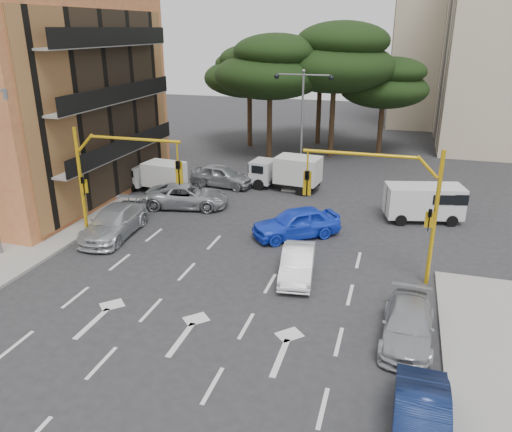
{
  "coord_description": "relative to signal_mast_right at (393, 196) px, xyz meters",
  "views": [
    {
      "loc": [
        6.96,
        -18.89,
        10.56
      ],
      "look_at": [
        0.21,
        3.84,
        1.6
      ],
      "focal_mm": 35.0,
      "sensor_mm": 36.0,
      "label": 1
    }
  ],
  "objects": [
    {
      "name": "car_blue_compact",
      "position": [
        -4.85,
        3.5,
        -3.08
      ],
      "size": [
        4.95,
        4.36,
        1.62
      ],
      "primitive_type": "imported",
      "rotation": [
        0.0,
        0.0,
        -0.93
      ],
      "color": "blue",
      "rests_on": "ground"
    },
    {
      "name": "car_silver_parked",
      "position": [
        1.01,
        -4.71,
        -3.25
      ],
      "size": [
        1.95,
        4.45,
        1.27
      ],
      "primitive_type": "imported",
      "rotation": [
        0.0,
        0.0,
        -0.04
      ],
      "color": "#9EA0A6",
      "rests_on": "ground"
    },
    {
      "name": "street_lamp_center",
      "position": [
        -6.8,
        14.01,
        1.54
      ],
      "size": [
        4.16,
        0.36,
        7.77
      ],
      "color": "slate",
      "rests_on": "median_strip"
    },
    {
      "name": "car_navy_parked",
      "position": [
        1.39,
        -9.57,
        -3.2
      ],
      "size": [
        1.49,
        4.18,
        1.37
      ],
      "primitive_type": "imported",
      "rotation": [
        0.0,
        0.0,
        -0.01
      ],
      "color": "#0D1941",
      "rests_on": "ground"
    },
    {
      "name": "box_truck_b",
      "position": [
        -7.34,
        11.58,
        -2.69
      ],
      "size": [
        5.07,
        2.6,
        2.39
      ],
      "primitive_type": null,
      "rotation": [
        0.0,
        0.0,
        1.45
      ],
      "color": "silver",
      "rests_on": "ground"
    },
    {
      "name": "apartment_orange",
      "position": [
        -24.76,
        6.01,
        2.97
      ],
      "size": [
        15.19,
        16.15,
        13.7
      ],
      "color": "#B65939",
      "rests_on": "ground"
    },
    {
      "name": "car_silver_wagon",
      "position": [
        -14.28,
        0.87,
        -3.12
      ],
      "size": [
        2.58,
        5.44,
        1.53
      ],
      "primitive_type": "imported",
      "rotation": [
        0.0,
        0.0,
        0.08
      ],
      "color": "#B0B4B9",
      "rests_on": "ground"
    },
    {
      "name": "car_white_hatch",
      "position": [
        -3.8,
        -1.03,
        -3.22
      ],
      "size": [
        1.92,
        4.16,
        1.32
      ],
      "primitive_type": "imported",
      "rotation": [
        0.0,
        0.0,
        0.13
      ],
      "color": "white",
      "rests_on": "ground"
    },
    {
      "name": "car_silver_cross_b",
      "position": [
        -11.8,
        11.01,
        -3.11
      ],
      "size": [
        4.73,
        2.37,
        1.55
      ],
      "primitive_type": "imported",
      "rotation": [
        0.0,
        0.0,
        1.45
      ],
      "color": "#9B9EA3",
      "rests_on": "ground"
    },
    {
      "name": "pine_right",
      "position": [
        -1.75,
        23.96,
        2.33
      ],
      "size": [
        7.49,
        7.49,
        8.37
      ],
      "color": "#382616",
      "rests_on": "ground"
    },
    {
      "name": "ground",
      "position": [
        -6.8,
        -1.99,
        -3.88
      ],
      "size": [
        120.0,
        120.0,
        0.0
      ],
      "primitive_type": "plane",
      "color": "#28282B",
      "rests_on": "ground"
    },
    {
      "name": "signal_mast_left",
      "position": [
        -13.61,
        0.0,
        0.0
      ],
      "size": [
        5.79,
        0.37,
        6.0
      ],
      "color": "gold",
      "rests_on": "ground"
    },
    {
      "name": "pine_left_far",
      "position": [
        -13.75,
        23.96,
        3.03
      ],
      "size": [
        8.32,
        8.32,
        9.3
      ],
      "color": "#382616",
      "rests_on": "ground"
    },
    {
      "name": "signal_mast_right",
      "position": [
        0.0,
        0.0,
        0.0
      ],
      "size": [
        5.79,
        0.37,
        6.0
      ],
      "color": "gold",
      "rests_on": "ground"
    },
    {
      "name": "apartment_beige_far",
      "position": [
        6.15,
        42.01,
        4.47
      ],
      "size": [
        16.2,
        12.15,
        16.7
      ],
      "color": "#C8B696",
      "rests_on": "ground"
    },
    {
      "name": "box_truck_a",
      "position": [
        -15.8,
        8.58,
        -2.83
      ],
      "size": [
        4.49,
        2.33,
        2.11
      ],
      "primitive_type": null,
      "rotation": [
        0.0,
        0.0,
        1.44
      ],
      "color": "white",
      "rests_on": "ground"
    },
    {
      "name": "car_silver_cross_a",
      "position": [
        -12.41,
        6.24,
        -3.16
      ],
      "size": [
        5.55,
        3.31,
        1.45
      ],
      "primitive_type": "imported",
      "rotation": [
        0.0,
        0.0,
        1.76
      ],
      "color": "#9D9FA4",
      "rests_on": "ground"
    },
    {
      "name": "van_white",
      "position": [
        1.7,
        8.02,
        -2.81
      ],
      "size": [
        4.64,
        2.94,
        2.15
      ],
      "primitive_type": null,
      "rotation": [
        0.0,
        0.0,
        -1.32
      ],
      "color": "silver",
      "rests_on": "ground"
    },
    {
      "name": "pine_center",
      "position": [
        -5.75,
        21.96,
        4.41
      ],
      "size": [
        9.98,
        9.98,
        11.16
      ],
      "color": "#382616",
      "rests_on": "ground"
    },
    {
      "name": "pine_left_near",
      "position": [
        -10.75,
        19.96,
        3.72
      ],
      "size": [
        9.15,
        9.15,
        10.23
      ],
      "color": "#382616",
      "rests_on": "ground"
    },
    {
      "name": "median_strip",
      "position": [
        -6.8,
        14.01,
        -3.81
      ],
      "size": [
        1.4,
        6.0,
        0.15
      ],
      "primitive_type": "cube",
      "color": "gray",
      "rests_on": "ground"
    },
    {
      "name": "pine_back",
      "position": [
        -7.75,
        26.96,
        3.72
      ],
      "size": [
        9.15,
        9.15,
        10.23
      ],
      "color": "#382616",
      "rests_on": "ground"
    }
  ]
}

